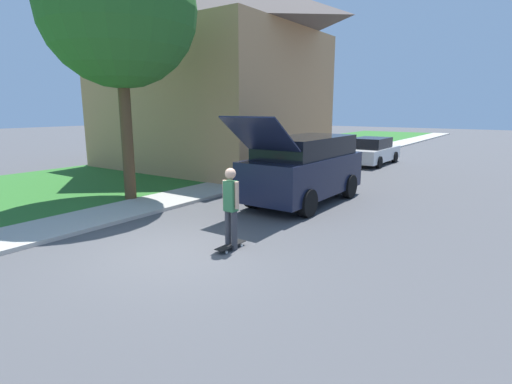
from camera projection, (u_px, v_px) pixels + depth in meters
name	position (u px, v px, depth m)	size (l,w,h in m)	color
ground_plane	(175.00, 252.00, 8.28)	(120.00, 120.00, 0.00)	#49494C
lawn	(148.00, 175.00, 17.59)	(10.00, 80.00, 0.08)	#2D6B28
sidewalk	(225.00, 186.00, 15.10)	(1.80, 80.00, 0.10)	#ADA89E
house	(209.00, 66.00, 19.56)	(10.50, 8.64, 9.38)	tan
lawn_tree_near	(119.00, 9.00, 11.67)	(4.59, 4.59, 8.02)	brown
suv_parked	(304.00, 168.00, 12.44)	(2.08, 5.44, 2.74)	black
car_down_street	(371.00, 151.00, 21.28)	(1.94, 4.40, 1.41)	silver
skateboarder	(231.00, 204.00, 8.28)	(0.41, 0.23, 1.73)	#38383D
skateboard	(231.00, 245.00, 8.43)	(0.22, 0.82, 0.10)	black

